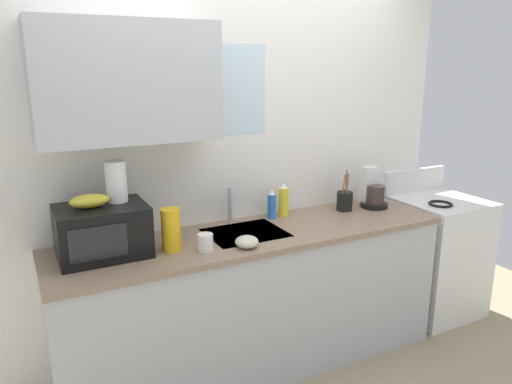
{
  "coord_description": "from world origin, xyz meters",
  "views": [
    {
      "loc": [
        -1.27,
        -2.45,
        1.88
      ],
      "look_at": [
        0.0,
        0.0,
        1.15
      ],
      "focal_mm": 33.99,
      "sensor_mm": 36.0,
      "label": 1
    }
  ],
  "objects_px": {
    "coffee_maker": "(372,192)",
    "dish_soap_bottle_blue": "(272,205)",
    "mug_white": "(205,242)",
    "microwave": "(102,231)",
    "utensil_crock": "(345,200)",
    "dish_soap_bottle_yellow": "(283,200)",
    "paper_towel_roll": "(116,181)",
    "small_bowl": "(247,242)",
    "banana_bunch": "(89,201)",
    "stove_range": "(435,255)",
    "cereal_canister": "(171,230)"
  },
  "relations": [
    {
      "from": "paper_towel_roll",
      "to": "small_bowl",
      "type": "height_order",
      "value": "paper_towel_roll"
    },
    {
      "from": "coffee_maker",
      "to": "dish_soap_bottle_blue",
      "type": "relative_size",
      "value": 1.43
    },
    {
      "from": "mug_white",
      "to": "stove_range",
      "type": "bearing_deg",
      "value": 4.22
    },
    {
      "from": "utensil_crock",
      "to": "dish_soap_bottle_yellow",
      "type": "bearing_deg",
      "value": 169.43
    },
    {
      "from": "dish_soap_bottle_yellow",
      "to": "dish_soap_bottle_blue",
      "type": "bearing_deg",
      "value": -176.66
    },
    {
      "from": "microwave",
      "to": "cereal_canister",
      "type": "relative_size",
      "value": 1.96
    },
    {
      "from": "stove_range",
      "to": "coffee_maker",
      "type": "height_order",
      "value": "coffee_maker"
    },
    {
      "from": "dish_soap_bottle_blue",
      "to": "utensil_crock",
      "type": "bearing_deg",
      "value": -8.23
    },
    {
      "from": "cereal_canister",
      "to": "utensil_crock",
      "type": "height_order",
      "value": "utensil_crock"
    },
    {
      "from": "stove_range",
      "to": "mug_white",
      "type": "xyz_separation_m",
      "value": [
        -1.94,
        -0.14,
        0.49
      ]
    },
    {
      "from": "cereal_canister",
      "to": "mug_white",
      "type": "distance_m",
      "value": 0.2
    },
    {
      "from": "coffee_maker",
      "to": "microwave",
      "type": "bearing_deg",
      "value": -178.16
    },
    {
      "from": "cereal_canister",
      "to": "utensil_crock",
      "type": "bearing_deg",
      "value": 7.47
    },
    {
      "from": "microwave",
      "to": "paper_towel_roll",
      "type": "bearing_deg",
      "value": 27.17
    },
    {
      "from": "banana_bunch",
      "to": "small_bowl",
      "type": "height_order",
      "value": "banana_bunch"
    },
    {
      "from": "paper_towel_roll",
      "to": "cereal_canister",
      "type": "xyz_separation_m",
      "value": [
        0.24,
        -0.15,
        -0.26
      ]
    },
    {
      "from": "paper_towel_roll",
      "to": "coffee_maker",
      "type": "xyz_separation_m",
      "value": [
        1.76,
        0.01,
        -0.28
      ]
    },
    {
      "from": "banana_bunch",
      "to": "coffee_maker",
      "type": "height_order",
      "value": "banana_bunch"
    },
    {
      "from": "microwave",
      "to": "cereal_canister",
      "type": "distance_m",
      "value": 0.35
    },
    {
      "from": "paper_towel_roll",
      "to": "cereal_canister",
      "type": "bearing_deg",
      "value": -32.01
    },
    {
      "from": "utensil_crock",
      "to": "mug_white",
      "type": "bearing_deg",
      "value": -167.09
    },
    {
      "from": "dish_soap_bottle_blue",
      "to": "mug_white",
      "type": "distance_m",
      "value": 0.69
    },
    {
      "from": "paper_towel_roll",
      "to": "dish_soap_bottle_yellow",
      "type": "bearing_deg",
      "value": 5.35
    },
    {
      "from": "dish_soap_bottle_yellow",
      "to": "cereal_canister",
      "type": "height_order",
      "value": "cereal_canister"
    },
    {
      "from": "stove_range",
      "to": "coffee_maker",
      "type": "relative_size",
      "value": 3.86
    },
    {
      "from": "cereal_canister",
      "to": "dish_soap_bottle_blue",
      "type": "bearing_deg",
      "value": 17.98
    },
    {
      "from": "stove_range",
      "to": "dish_soap_bottle_yellow",
      "type": "xyz_separation_m",
      "value": [
        -1.25,
        0.2,
        0.55
      ]
    },
    {
      "from": "microwave",
      "to": "dish_soap_bottle_blue",
      "type": "bearing_deg",
      "value": 7.68
    },
    {
      "from": "stove_range",
      "to": "microwave",
      "type": "xyz_separation_m",
      "value": [
        -2.44,
        0.04,
        0.58
      ]
    },
    {
      "from": "microwave",
      "to": "cereal_canister",
      "type": "bearing_deg",
      "value": -16.13
    },
    {
      "from": "dish_soap_bottle_blue",
      "to": "small_bowl",
      "type": "relative_size",
      "value": 1.51
    },
    {
      "from": "microwave",
      "to": "banana_bunch",
      "type": "xyz_separation_m",
      "value": [
        -0.05,
        0.0,
        0.17
      ]
    },
    {
      "from": "microwave",
      "to": "mug_white",
      "type": "xyz_separation_m",
      "value": [
        0.5,
        -0.19,
        -0.09
      ]
    },
    {
      "from": "mug_white",
      "to": "utensil_crock",
      "type": "xyz_separation_m",
      "value": [
        1.13,
        0.26,
        0.02
      ]
    },
    {
      "from": "banana_bunch",
      "to": "paper_towel_roll",
      "type": "relative_size",
      "value": 0.91
    },
    {
      "from": "mug_white",
      "to": "banana_bunch",
      "type": "bearing_deg",
      "value": 160.97
    },
    {
      "from": "coffee_maker",
      "to": "cereal_canister",
      "type": "bearing_deg",
      "value": -174.07
    },
    {
      "from": "microwave",
      "to": "banana_bunch",
      "type": "relative_size",
      "value": 2.3
    },
    {
      "from": "microwave",
      "to": "mug_white",
      "type": "distance_m",
      "value": 0.54
    },
    {
      "from": "utensil_crock",
      "to": "stove_range",
      "type": "bearing_deg",
      "value": -8.17
    },
    {
      "from": "banana_bunch",
      "to": "microwave",
      "type": "bearing_deg",
      "value": -1.8
    },
    {
      "from": "paper_towel_roll",
      "to": "coffee_maker",
      "type": "relative_size",
      "value": 0.79
    },
    {
      "from": "stove_range",
      "to": "paper_towel_roll",
      "type": "relative_size",
      "value": 4.91
    },
    {
      "from": "paper_towel_roll",
      "to": "utensil_crock",
      "type": "bearing_deg",
      "value": 0.74
    },
    {
      "from": "microwave",
      "to": "coffee_maker",
      "type": "distance_m",
      "value": 1.87
    },
    {
      "from": "microwave",
      "to": "small_bowl",
      "type": "relative_size",
      "value": 3.54
    },
    {
      "from": "dish_soap_bottle_yellow",
      "to": "banana_bunch",
      "type": "bearing_deg",
      "value": -173.01
    },
    {
      "from": "small_bowl",
      "to": "microwave",
      "type": "bearing_deg",
      "value": 161.0
    },
    {
      "from": "microwave",
      "to": "banana_bunch",
      "type": "height_order",
      "value": "banana_bunch"
    },
    {
      "from": "dish_soap_bottle_blue",
      "to": "dish_soap_bottle_yellow",
      "type": "xyz_separation_m",
      "value": [
        0.09,
        0.01,
        0.02
      ]
    }
  ]
}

